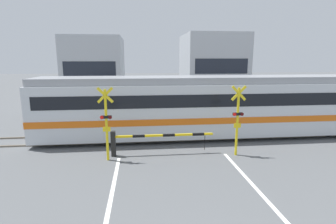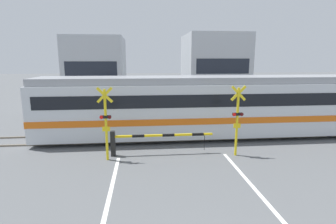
% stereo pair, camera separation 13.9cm
% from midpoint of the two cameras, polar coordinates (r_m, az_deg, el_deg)
% --- Properties ---
extents(rail_track_near, '(50.00, 0.10, 0.08)m').
position_cam_midpoint_polar(rail_track_near, '(13.93, -0.29, -6.29)').
color(rail_track_near, '#6B6051').
rests_on(rail_track_near, ground_plane).
extents(rail_track_far, '(50.00, 0.10, 0.08)m').
position_cam_midpoint_polar(rail_track_far, '(15.29, -0.85, -4.66)').
color(rail_track_far, '#6B6051').
rests_on(rail_track_far, ground_plane).
extents(commuter_train, '(19.77, 2.69, 3.36)m').
position_cam_midpoint_polar(commuter_train, '(14.78, 10.94, 1.56)').
color(commuter_train, silver).
rests_on(commuter_train, ground_plane).
extents(crossing_barrier_near, '(4.64, 0.20, 1.15)m').
position_cam_midpoint_polar(crossing_barrier_near, '(11.91, -6.01, -5.90)').
color(crossing_barrier_near, black).
rests_on(crossing_barrier_near, ground_plane).
extents(crossing_barrier_far, '(4.64, 0.20, 1.15)m').
position_cam_midpoint_polar(crossing_barrier_far, '(17.10, 3.14, -0.51)').
color(crossing_barrier_far, black).
rests_on(crossing_barrier_far, ground_plane).
extents(crossing_signal_left, '(0.68, 0.15, 3.17)m').
position_cam_midpoint_polar(crossing_signal_left, '(11.30, -13.63, -1.85)').
color(crossing_signal_left, yellow).
rests_on(crossing_signal_left, ground_plane).
extents(crossing_signal_right, '(0.68, 0.15, 3.17)m').
position_cam_midpoint_polar(crossing_signal_right, '(11.97, 14.58, -1.16)').
color(crossing_signal_right, yellow).
rests_on(crossing_signal_right, ground_plane).
extents(pedestrian, '(0.38, 0.22, 1.60)m').
position_cam_midpoint_polar(pedestrian, '(20.33, -0.57, 1.91)').
color(pedestrian, brown).
rests_on(pedestrian, ground_plane).
extents(building_left_of_street, '(5.19, 6.22, 6.29)m').
position_cam_midpoint_polar(building_left_of_street, '(26.43, -15.60, 8.58)').
color(building_left_of_street, '#B2B7BC').
rests_on(building_left_of_street, ground_plane).
extents(building_right_of_street, '(5.72, 6.22, 6.66)m').
position_cam_midpoint_polar(building_right_of_street, '(27.07, 9.41, 9.29)').
color(building_right_of_street, '#B2B7BC').
rests_on(building_right_of_street, ground_plane).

